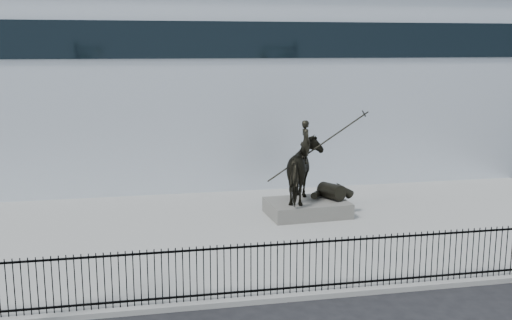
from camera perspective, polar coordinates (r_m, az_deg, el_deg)
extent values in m
plane|color=black|center=(15.54, 3.21, -14.94)|extent=(120.00, 120.00, 0.00)
cube|color=gray|center=(21.88, -1.47, -6.94)|extent=(30.00, 12.00, 0.15)
cube|color=silver|center=(33.79, -5.39, 6.97)|extent=(44.00, 14.00, 9.00)
cube|color=black|center=(16.52, 2.10, -12.16)|extent=(22.00, 0.05, 0.05)
cube|color=black|center=(16.07, 2.13, -8.06)|extent=(22.00, 0.05, 0.05)
cube|color=black|center=(16.29, 2.11, -10.22)|extent=(22.00, 0.03, 1.50)
cube|color=#595651|center=(23.81, 4.89, -4.57)|extent=(3.22, 2.32, 0.58)
imported|color=black|center=(23.46, 4.95, -0.98)|extent=(2.24, 2.58, 2.47)
imported|color=black|center=(23.22, 4.77, 1.74)|extent=(0.44, 0.63, 1.67)
cylinder|color=black|center=(23.41, 5.76, 1.17)|extent=(3.97, 0.30, 2.51)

